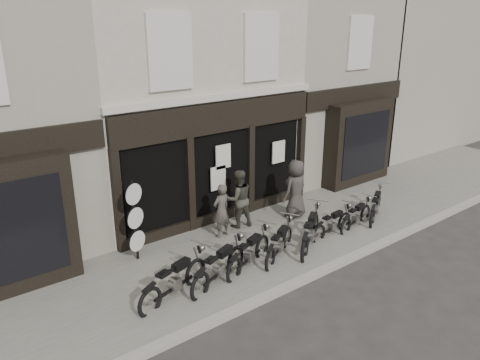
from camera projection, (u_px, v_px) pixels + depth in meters
ground_plane at (284, 257)px, 12.94m from camera, size 90.00×90.00×0.00m
pavement at (263, 243)px, 13.59m from camera, size 30.00×4.20×0.12m
kerb at (317, 273)px, 11.98m from camera, size 30.00×0.25×0.13m
central_building at (168, 85)px, 16.02m from camera, size 7.30×6.22×8.34m
neighbour_right at (301, 74)px, 19.70m from camera, size 5.60×6.73×8.34m
filler_right at (410, 62)px, 24.50m from camera, size 11.00×6.00×8.20m
motorcycle_0 at (175, 283)px, 10.85m from camera, size 2.20×0.99×1.09m
motorcycle_1 at (219, 269)px, 11.46m from camera, size 2.16×1.09×1.09m
motorcycle_2 at (249, 255)px, 12.18m from camera, size 2.04×1.06×1.03m
motorcycle_3 at (279, 246)px, 12.72m from camera, size 1.90×1.24×1.00m
motorcycle_4 at (310, 234)px, 13.27m from camera, size 2.10×1.56×1.14m
motorcycle_5 at (332, 226)px, 14.02m from camera, size 1.90×0.52×0.91m
motorcycle_6 at (356, 218)px, 14.56m from camera, size 1.88×0.66×0.91m
motorcycle_7 at (376, 208)px, 15.21m from camera, size 1.96×1.29×1.03m
man_left at (221, 211)px, 13.66m from camera, size 0.65×0.47×1.63m
man_centre at (238, 199)px, 14.29m from camera, size 1.03×0.89×1.82m
man_right at (296, 189)px, 14.96m from camera, size 1.01×0.73×1.92m
advert_sign_post at (136, 224)px, 12.24m from camera, size 0.55×0.37×2.35m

